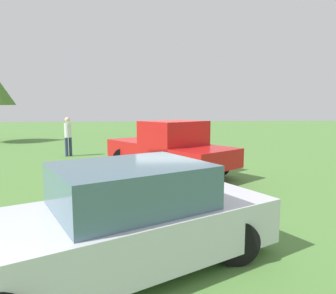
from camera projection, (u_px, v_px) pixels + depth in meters
ground_plane at (170, 169)px, 11.29m from camera, size 80.00×80.00×0.00m
pickup_truck at (170, 146)px, 10.44m from camera, size 4.41×5.10×1.81m
sedan_near at (120, 221)px, 4.21m from camera, size 4.91×3.63×1.47m
person_bystander at (68, 134)px, 14.16m from camera, size 0.45×0.45×1.82m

